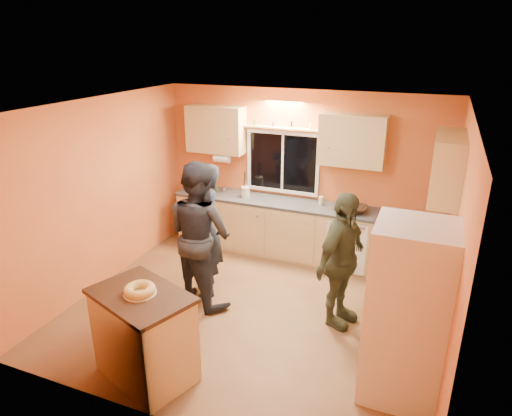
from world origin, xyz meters
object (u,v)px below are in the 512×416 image
at_px(person_left, 206,231).
at_px(person_center, 200,234).
at_px(refrigerator, 407,314).
at_px(person_right, 341,261).
at_px(island, 144,335).

bearing_deg(person_left, person_center, -20.48).
bearing_deg(refrigerator, person_right, 131.05).
distance_m(refrigerator, person_right, 1.24).
xyz_separation_m(refrigerator, island, (-2.44, -0.75, -0.41)).
height_order(refrigerator, island, refrigerator).
height_order(island, person_right, person_right).
relative_size(refrigerator, person_right, 1.06).
height_order(refrigerator, person_right, refrigerator).
bearing_deg(island, person_left, 117.00).
relative_size(refrigerator, person_center, 0.94).
height_order(person_left, person_right, person_left).
relative_size(person_center, person_right, 1.13).
bearing_deg(person_right, island, 153.22).
xyz_separation_m(person_center, person_right, (1.80, 0.16, -0.11)).
bearing_deg(person_left, refrigerator, 39.13).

